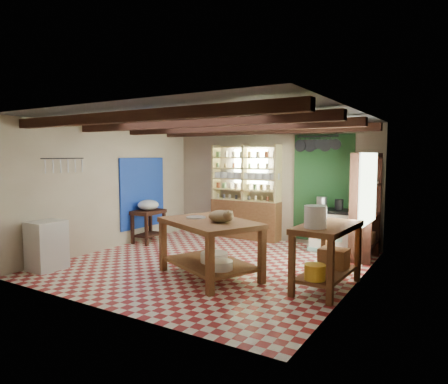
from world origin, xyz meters
The scene contains 30 objects.
floor centered at (0.00, 0.00, -0.01)m, with size 5.00×5.00×0.02m, color maroon.
ceiling centered at (0.00, 0.00, 2.60)m, with size 5.00×5.00×0.02m, color #434448.
wall_back centered at (0.00, 2.50, 1.30)m, with size 5.00×0.04×2.60m, color #BCAE97.
wall_front centered at (0.00, -2.50, 1.30)m, with size 5.00×0.04×2.60m, color #BCAE97.
wall_left centered at (-2.50, 0.00, 1.30)m, with size 0.04×5.00×2.60m, color #BCAE97.
wall_right centered at (2.50, 0.00, 1.30)m, with size 0.04×5.00×2.60m, color #BCAE97.
ceiling_beams centered at (0.00, 0.00, 2.48)m, with size 5.00×3.80×0.15m, color #341A12.
blue_wall_patch centered at (-2.47, 0.90, 1.10)m, with size 0.04×1.40×1.60m, color #1637A9.
green_wall_patch centered at (1.25, 2.47, 1.25)m, with size 1.30×0.04×2.30m, color #1D4A22.
window_back centered at (-0.50, 2.48, 1.70)m, with size 0.90×0.02×0.80m, color white.
window_right centered at (2.48, 1.00, 1.40)m, with size 0.02×1.30×1.20m, color white.
utensil_rail centered at (-2.44, -1.20, 1.78)m, with size 0.06×0.90×0.28m, color black.
pot_rack centered at (1.25, 2.05, 2.18)m, with size 0.86×0.12×0.36m, color black.
shelving_unit centered at (-0.55, 2.31, 1.10)m, with size 1.70×0.34×2.20m, color #DEC880.
tall_rack centered at (2.28, 1.80, 1.00)m, with size 0.40×0.86×2.00m, color #341A12.
work_table centered at (0.39, -0.64, 0.46)m, with size 1.62×1.08×0.92m, color brown.
stove centered at (1.59, 2.15, 0.43)m, with size 0.87×0.59×0.86m, color white.
prep_table centered at (-2.20, 0.78, 0.36)m, with size 0.49×0.72×0.73m, color #341A12.
white_cabinet centered at (-2.22, -1.75, 0.42)m, with size 0.47×0.56×0.84m, color silver.
right_counter centered at (2.18, -0.23, 0.48)m, with size 0.67×1.33×0.96m, color brown.
cat centered at (0.64, -0.69, 1.01)m, with size 0.42×0.32×0.19m, color #8E7752.
steel_tray centered at (0.05, -0.54, 0.93)m, with size 0.33×0.33×0.02m, color #A0A0A7.
basin_large centered at (0.46, -0.61, 0.32)m, with size 0.44×0.44×0.15m, color silver.
basin_small centered at (0.76, -0.91, 0.31)m, with size 0.38×0.38×0.13m, color silver.
kettle_left centered at (1.34, 2.14, 0.98)m, with size 0.21×0.21×0.25m, color #A0A0A7.
kettle_right centered at (1.69, 2.16, 0.96)m, with size 0.17×0.17×0.21m, color black.
enamel_bowl centered at (-2.20, 0.78, 0.85)m, with size 0.47×0.47×0.24m, color silver.
white_bucket centered at (2.11, -0.58, 1.11)m, with size 0.31×0.31×0.31m, color silver.
wicker_basket centered at (2.20, 0.07, 0.40)m, with size 0.41×0.33×0.29m, color #9B663E.
yellow_tub centered at (2.15, -0.68, 0.36)m, with size 0.29×0.29×0.21m, color gold.
Camera 1 is at (3.88, -5.90, 1.96)m, focal length 32.00 mm.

